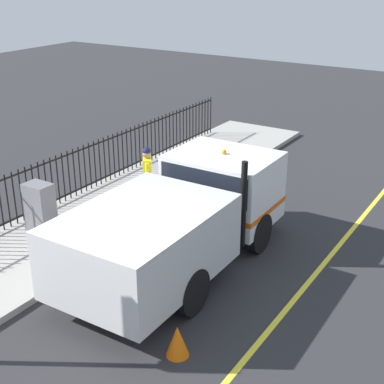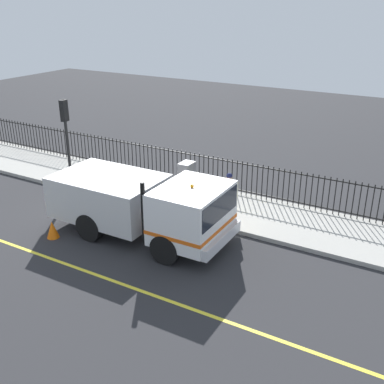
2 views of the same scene
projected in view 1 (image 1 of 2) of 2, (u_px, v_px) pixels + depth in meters
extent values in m
plane|color=#2B2B2D|center=(123.00, 315.00, 10.87)|extent=(58.25, 58.25, 0.00)
cube|color=#A3A099|center=(7.00, 265.00, 12.49)|extent=(3.16, 26.48, 0.15)
cube|color=yellow|center=(242.00, 363.00, 9.56)|extent=(0.12, 23.83, 0.01)
cube|color=white|center=(223.00, 186.00, 13.55)|extent=(2.49, 1.96, 1.67)
cube|color=black|center=(224.00, 172.00, 13.41)|extent=(2.30, 1.99, 0.74)
cube|color=silver|center=(143.00, 244.00, 11.04)|extent=(2.51, 3.65, 1.43)
cube|color=silver|center=(242.00, 198.00, 14.64)|extent=(2.36, 0.22, 0.36)
cube|color=#DB5914|center=(223.00, 200.00, 13.69)|extent=(2.52, 1.98, 0.12)
cylinder|color=black|center=(179.00, 212.00, 14.19)|extent=(0.31, 0.96, 0.96)
cylinder|color=black|center=(258.00, 233.00, 13.10)|extent=(0.31, 0.96, 0.96)
cylinder|color=black|center=(102.00, 261.00, 11.86)|extent=(0.31, 0.96, 0.96)
cylinder|color=black|center=(191.00, 291.00, 10.77)|extent=(0.31, 0.96, 0.96)
sphere|color=orange|center=(224.00, 152.00, 13.21)|extent=(0.12, 0.12, 0.12)
cylinder|color=black|center=(243.00, 205.00, 12.12)|extent=(0.14, 0.14, 2.00)
cube|color=yellow|center=(147.00, 169.00, 14.85)|extent=(0.46, 0.52, 0.61)
sphere|color=#997051|center=(147.00, 154.00, 14.69)|extent=(0.22, 0.22, 0.22)
sphere|color=#14193F|center=(147.00, 151.00, 14.66)|extent=(0.21, 0.21, 0.21)
cylinder|color=#3F3F47|center=(148.00, 192.00, 15.20)|extent=(0.12, 0.12, 0.81)
cylinder|color=#3F3F47|center=(148.00, 194.00, 15.04)|extent=(0.12, 0.12, 0.81)
cylinder|color=yellow|center=(147.00, 166.00, 15.11)|extent=(0.09, 0.09, 0.58)
cylinder|color=yellow|center=(147.00, 173.00, 14.61)|extent=(0.09, 0.09, 0.58)
cylinder|color=black|center=(211.00, 115.00, 21.62)|extent=(0.04, 0.04, 1.42)
cylinder|color=black|center=(208.00, 116.00, 21.46)|extent=(0.04, 0.04, 1.42)
cylinder|color=black|center=(205.00, 117.00, 21.29)|extent=(0.04, 0.04, 1.42)
cylinder|color=black|center=(202.00, 119.00, 21.12)|extent=(0.04, 0.04, 1.42)
cylinder|color=black|center=(199.00, 120.00, 20.95)|extent=(0.04, 0.04, 1.42)
cylinder|color=black|center=(196.00, 121.00, 20.78)|extent=(0.04, 0.04, 1.42)
cylinder|color=black|center=(193.00, 123.00, 20.61)|extent=(0.04, 0.04, 1.42)
cylinder|color=black|center=(190.00, 124.00, 20.44)|extent=(0.04, 0.04, 1.42)
cylinder|color=black|center=(187.00, 125.00, 20.28)|extent=(0.04, 0.04, 1.42)
cylinder|color=black|center=(183.00, 127.00, 20.11)|extent=(0.04, 0.04, 1.42)
cylinder|color=black|center=(180.00, 128.00, 19.94)|extent=(0.04, 0.04, 1.42)
cylinder|color=black|center=(177.00, 129.00, 19.77)|extent=(0.04, 0.04, 1.42)
cylinder|color=black|center=(173.00, 131.00, 19.60)|extent=(0.04, 0.04, 1.42)
cylinder|color=black|center=(170.00, 132.00, 19.43)|extent=(0.04, 0.04, 1.42)
cylinder|color=black|center=(166.00, 134.00, 19.26)|extent=(0.04, 0.04, 1.42)
cylinder|color=black|center=(163.00, 135.00, 19.10)|extent=(0.04, 0.04, 1.42)
cylinder|color=black|center=(159.00, 137.00, 18.93)|extent=(0.04, 0.04, 1.42)
cylinder|color=black|center=(155.00, 139.00, 18.76)|extent=(0.04, 0.04, 1.42)
cylinder|color=black|center=(151.00, 140.00, 18.59)|extent=(0.04, 0.04, 1.42)
cylinder|color=black|center=(148.00, 142.00, 18.42)|extent=(0.04, 0.04, 1.42)
cylinder|color=black|center=(144.00, 143.00, 18.25)|extent=(0.04, 0.04, 1.42)
cylinder|color=black|center=(140.00, 145.00, 18.08)|extent=(0.04, 0.04, 1.42)
cylinder|color=black|center=(136.00, 147.00, 17.92)|extent=(0.04, 0.04, 1.42)
cylinder|color=black|center=(131.00, 149.00, 17.75)|extent=(0.04, 0.04, 1.42)
cylinder|color=black|center=(127.00, 150.00, 17.58)|extent=(0.04, 0.04, 1.42)
cylinder|color=black|center=(123.00, 152.00, 17.41)|extent=(0.04, 0.04, 1.42)
cylinder|color=black|center=(118.00, 154.00, 17.24)|extent=(0.04, 0.04, 1.42)
cylinder|color=black|center=(114.00, 156.00, 17.07)|extent=(0.04, 0.04, 1.42)
cylinder|color=black|center=(109.00, 158.00, 16.90)|extent=(0.04, 0.04, 1.42)
cylinder|color=black|center=(105.00, 160.00, 16.74)|extent=(0.04, 0.04, 1.42)
cylinder|color=black|center=(100.00, 162.00, 16.57)|extent=(0.04, 0.04, 1.42)
cylinder|color=black|center=(95.00, 164.00, 16.40)|extent=(0.04, 0.04, 1.42)
cylinder|color=black|center=(90.00, 166.00, 16.23)|extent=(0.04, 0.04, 1.42)
cylinder|color=black|center=(85.00, 168.00, 16.06)|extent=(0.04, 0.04, 1.42)
cylinder|color=black|center=(80.00, 170.00, 15.89)|extent=(0.04, 0.04, 1.42)
cylinder|color=black|center=(74.00, 173.00, 15.73)|extent=(0.04, 0.04, 1.42)
cylinder|color=black|center=(69.00, 175.00, 15.56)|extent=(0.04, 0.04, 1.42)
cylinder|color=black|center=(64.00, 177.00, 15.39)|extent=(0.04, 0.04, 1.42)
cylinder|color=black|center=(58.00, 180.00, 15.22)|extent=(0.04, 0.04, 1.42)
cylinder|color=black|center=(52.00, 182.00, 15.05)|extent=(0.04, 0.04, 1.42)
cylinder|color=black|center=(46.00, 185.00, 14.88)|extent=(0.04, 0.04, 1.42)
cylinder|color=black|center=(40.00, 187.00, 14.71)|extent=(0.04, 0.04, 1.42)
cylinder|color=black|center=(34.00, 190.00, 14.55)|extent=(0.04, 0.04, 1.42)
cylinder|color=black|center=(28.00, 193.00, 14.38)|extent=(0.04, 0.04, 1.42)
cylinder|color=black|center=(21.00, 195.00, 14.21)|extent=(0.04, 0.04, 1.42)
cylinder|color=black|center=(14.00, 198.00, 14.04)|extent=(0.04, 0.04, 1.42)
cylinder|color=black|center=(8.00, 201.00, 13.87)|extent=(0.04, 0.04, 1.42)
cylinder|color=black|center=(1.00, 204.00, 13.70)|extent=(0.04, 0.04, 1.42)
cube|color=slate|center=(40.00, 207.00, 13.74)|extent=(0.68, 0.49, 1.24)
cone|color=orange|center=(177.00, 341.00, 9.65)|extent=(0.42, 0.42, 0.59)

